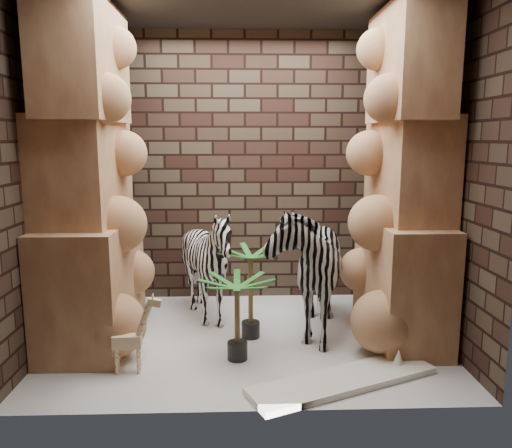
{
  "coord_description": "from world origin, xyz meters",
  "views": [
    {
      "loc": [
        -0.07,
        -4.33,
        1.83
      ],
      "look_at": [
        0.09,
        0.15,
        1.05
      ],
      "focal_mm": 34.5,
      "sensor_mm": 36.0,
      "label": 1
    }
  ],
  "objects_px": {
    "zebra_right": "(306,255)",
    "surfboard": "(344,380)",
    "giraffe_toy": "(127,333)",
    "zebra_left": "(208,270)",
    "palm_front": "(251,293)",
    "palm_back": "(237,318)"
  },
  "relations": [
    {
      "from": "zebra_right",
      "to": "giraffe_toy",
      "type": "bearing_deg",
      "value": -142.62
    },
    {
      "from": "giraffe_toy",
      "to": "palm_back",
      "type": "distance_m",
      "value": 0.89
    },
    {
      "from": "zebra_left",
      "to": "giraffe_toy",
      "type": "xyz_separation_m",
      "value": [
        -0.58,
        -1.1,
        -0.21
      ]
    },
    {
      "from": "giraffe_toy",
      "to": "palm_front",
      "type": "distance_m",
      "value": 1.2
    },
    {
      "from": "palm_back",
      "to": "surfboard",
      "type": "bearing_deg",
      "value": -29.17
    },
    {
      "from": "palm_front",
      "to": "surfboard",
      "type": "bearing_deg",
      "value": -53.14
    },
    {
      "from": "zebra_left",
      "to": "surfboard",
      "type": "distance_m",
      "value": 1.81
    },
    {
      "from": "zebra_right",
      "to": "palm_front",
      "type": "xyz_separation_m",
      "value": [
        -0.53,
        -0.16,
        -0.31
      ]
    },
    {
      "from": "giraffe_toy",
      "to": "surfboard",
      "type": "relative_size",
      "value": 0.43
    },
    {
      "from": "giraffe_toy",
      "to": "palm_back",
      "type": "relative_size",
      "value": 0.91
    },
    {
      "from": "zebra_right",
      "to": "surfboard",
      "type": "xyz_separation_m",
      "value": [
        0.15,
        -1.07,
        -0.72
      ]
    },
    {
      "from": "surfboard",
      "to": "zebra_left",
      "type": "bearing_deg",
      "value": 105.65
    },
    {
      "from": "zebra_left",
      "to": "palm_back",
      "type": "height_order",
      "value": "zebra_left"
    },
    {
      "from": "zebra_right",
      "to": "palm_back",
      "type": "height_order",
      "value": "zebra_right"
    },
    {
      "from": "giraffe_toy",
      "to": "surfboard",
      "type": "distance_m",
      "value": 1.72
    },
    {
      "from": "zebra_left",
      "to": "palm_front",
      "type": "xyz_separation_m",
      "value": [
        0.41,
        -0.43,
        -0.1
      ]
    },
    {
      "from": "palm_back",
      "to": "giraffe_toy",
      "type": "bearing_deg",
      "value": -166.62
    },
    {
      "from": "zebra_left",
      "to": "giraffe_toy",
      "type": "relative_size",
      "value": 1.8
    },
    {
      "from": "zebra_right",
      "to": "giraffe_toy",
      "type": "relative_size",
      "value": 2.28
    },
    {
      "from": "zebra_right",
      "to": "palm_back",
      "type": "xyz_separation_m",
      "value": [
        -0.65,
        -0.62,
        -0.39
      ]
    },
    {
      "from": "palm_back",
      "to": "palm_front",
      "type": "bearing_deg",
      "value": 75.05
    },
    {
      "from": "palm_front",
      "to": "surfboard",
      "type": "height_order",
      "value": "palm_front"
    }
  ]
}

